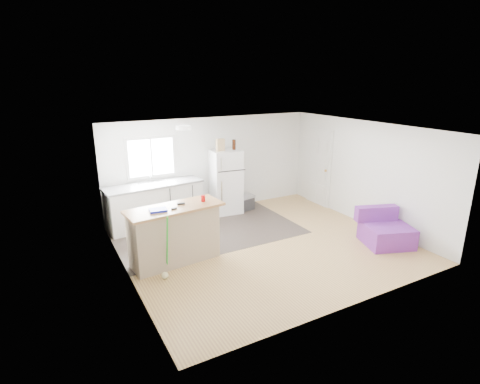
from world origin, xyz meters
The scene contains 19 objects.
room centered at (0.00, 0.00, 1.20)m, with size 5.51×5.01×2.41m.
vinyl_zone centered at (-0.73, 1.25, 0.00)m, with size 4.05×2.50×0.00m, color #2F2823.
window centered at (-1.55, 2.49, 1.55)m, with size 1.18×0.06×0.98m.
interior_door centered at (2.72, 1.55, 1.02)m, with size 0.11×0.92×2.10m.
ceiling_fixture centered at (-1.20, 1.20, 2.36)m, with size 0.30×0.30×0.07m, color white.
kitchen_cabinets centered at (-1.63, 2.15, 0.51)m, with size 2.30×0.91×1.29m.
peninsula centered at (-1.84, 0.16, 0.55)m, with size 1.83×0.85×1.09m.
refrigerator centered at (0.21, 2.15, 0.81)m, with size 0.78×0.75×1.61m.
cooler centered at (0.69, 2.06, 0.20)m, with size 0.58×0.45×0.40m.
purple_seat centered at (2.25, -1.17, 0.27)m, with size 1.14×1.13×0.74m.
cleaner_jug centered at (-1.18, 0.11, 0.14)m, with size 0.18×0.16×0.33m.
mop centered at (-2.19, -0.32, 0.23)m, with size 0.20×0.32×1.14m.
red_cup centered at (-1.24, 0.20, 1.15)m, with size 0.08×0.08×0.12m, color red.
blue_tray centered at (-2.14, 0.09, 1.10)m, with size 0.30×0.22×0.04m, color #141FC3.
tool_a centered at (-1.67, 0.23, 1.10)m, with size 0.14×0.05×0.03m, color black.
tool_b centered at (-1.87, 0.04, 1.10)m, with size 0.10×0.04×0.03m, color black.
cardboard_box centered at (0.06, 2.11, 1.76)m, with size 0.20×0.10×0.30m, color tan.
bottle_left centered at (0.44, 2.10, 1.74)m, with size 0.07×0.07×0.25m, color #351609.
bottle_right centered at (0.43, 2.13, 1.74)m, with size 0.07×0.07×0.25m, color #351609.
Camera 1 is at (-3.85, -6.02, 3.33)m, focal length 28.00 mm.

